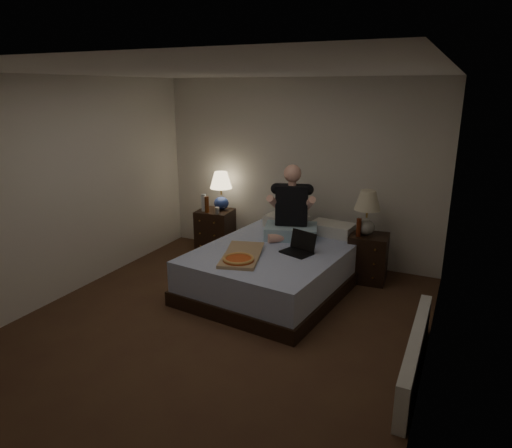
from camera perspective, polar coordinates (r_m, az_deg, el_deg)
The scene contains 19 objects.
floor at distance 4.87m, azimuth -4.63°, elevation -12.44°, with size 4.00×4.50×0.00m, color #523823.
ceiling at distance 4.25m, azimuth -5.45°, elevation 18.44°, with size 4.00×4.50×0.00m, color white.
wall_back at distance 6.40m, azimuth 5.20°, elevation 6.59°, with size 4.00×2.50×0.00m, color white.
wall_front at distance 2.81m, azimuth -28.94°, elevation -8.94°, with size 4.00×2.50×0.00m, color white.
wall_left at distance 5.65m, azimuth -22.89°, elevation 4.00°, with size 4.50×2.50×0.00m, color white.
wall_right at distance 3.84m, azimuth 21.82°, elevation -1.44°, with size 4.50×2.50×0.00m, color white.
bed at distance 5.57m, azimuth 2.50°, elevation -5.49°, with size 1.58×2.10×0.53m, color #5B71B7.
nightstand_left at distance 6.80m, azimuth -5.11°, elevation -0.88°, with size 0.49×0.44×0.64m, color black.
nightstand_right at distance 5.94m, azimuth 13.80°, elevation -4.12°, with size 0.46×0.42×0.60m, color black.
lamp_left at distance 6.69m, azimuth -4.38°, elevation 4.17°, with size 0.32×0.32×0.56m, color navy, non-canonical shape.
lamp_right at distance 5.78m, azimuth 13.69°, elevation 1.37°, with size 0.32×0.32×0.56m, color gray, non-canonical shape.
water_bottle at distance 6.66m, azimuth -6.55°, elevation 2.67°, with size 0.07×0.07×0.25m, color silver.
soda_can at distance 6.50m, azimuth -4.89°, elevation 1.67°, with size 0.07×0.07×0.10m, color #ABABA6.
beer_bottle_left at distance 6.59m, azimuth -6.17°, elevation 2.44°, with size 0.06×0.06×0.23m, color #5C290D.
beer_bottle_right at distance 5.73m, azimuth 12.71°, elevation -0.41°, with size 0.06×0.06×0.23m, color #501D0B.
person at distance 5.72m, azimuth 4.47°, elevation 2.74°, with size 0.66×0.52×0.93m, color black, non-canonical shape.
laptop at distance 5.26m, azimuth 5.11°, elevation -2.46°, with size 0.34×0.28×0.24m, color black, non-canonical shape.
pizza_box at distance 4.98m, azimuth -2.20°, elevation -4.50°, with size 0.40×0.76×0.08m, color tan, non-canonical shape.
radiator at distance 4.23m, azimuth 19.23°, elevation -15.11°, with size 0.10×1.60×0.40m, color silver.
Camera 1 is at (2.15, -3.67, 2.37)m, focal length 32.00 mm.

